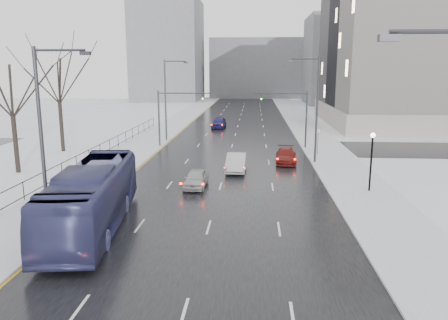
% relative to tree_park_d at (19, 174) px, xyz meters
% --- Properties ---
extents(road, '(16.00, 150.00, 0.04)m').
position_rel_tree_park_d_xyz_m(road, '(17.80, 26.00, 0.02)').
color(road, black).
rests_on(road, ground).
extents(cross_road, '(130.00, 10.00, 0.04)m').
position_rel_tree_park_d_xyz_m(cross_road, '(17.80, 14.00, 0.02)').
color(cross_road, black).
rests_on(cross_road, ground).
extents(sidewalk_left, '(5.00, 150.00, 0.16)m').
position_rel_tree_park_d_xyz_m(sidewalk_left, '(7.30, 26.00, 0.08)').
color(sidewalk_left, silver).
rests_on(sidewalk_left, ground).
extents(sidewalk_right, '(5.00, 150.00, 0.16)m').
position_rel_tree_park_d_xyz_m(sidewalk_right, '(28.30, 26.00, 0.08)').
color(sidewalk_right, silver).
rests_on(sidewalk_right, ground).
extents(park_strip, '(14.00, 150.00, 0.12)m').
position_rel_tree_park_d_xyz_m(park_strip, '(-2.20, 26.00, 0.06)').
color(park_strip, white).
rests_on(park_strip, ground).
extents(tree_park_d, '(8.75, 8.75, 12.50)m').
position_rel_tree_park_d_xyz_m(tree_park_d, '(0.00, 0.00, 0.00)').
color(tree_park_d, black).
rests_on(tree_park_d, ground).
extents(tree_park_e, '(9.45, 9.45, 13.50)m').
position_rel_tree_park_d_xyz_m(tree_park_e, '(-0.40, 10.00, 0.00)').
color(tree_park_e, black).
rests_on(tree_park_e, ground).
extents(iron_fence, '(0.06, 70.00, 1.30)m').
position_rel_tree_park_d_xyz_m(iron_fence, '(4.80, -4.00, 0.91)').
color(iron_fence, black).
rests_on(iron_fence, sidewalk_left).
extents(streetlight_r_mid, '(2.95, 0.25, 10.00)m').
position_rel_tree_park_d_xyz_m(streetlight_r_mid, '(25.97, 6.00, 5.62)').
color(streetlight_r_mid, '#2D2D33').
rests_on(streetlight_r_mid, ground).
extents(streetlight_l_near, '(2.95, 0.25, 10.00)m').
position_rel_tree_park_d_xyz_m(streetlight_l_near, '(9.63, -14.00, 5.62)').
color(streetlight_l_near, '#2D2D33').
rests_on(streetlight_l_near, ground).
extents(streetlight_l_far, '(2.95, 0.25, 10.00)m').
position_rel_tree_park_d_xyz_m(streetlight_l_far, '(9.63, 18.00, 5.62)').
color(streetlight_l_far, '#2D2D33').
rests_on(streetlight_l_far, ground).
extents(lamppost_r_mid, '(0.36, 0.36, 4.28)m').
position_rel_tree_park_d_xyz_m(lamppost_r_mid, '(28.80, -4.00, 2.94)').
color(lamppost_r_mid, black).
rests_on(lamppost_r_mid, sidewalk_right).
extents(mast_signal_right, '(6.10, 0.33, 6.50)m').
position_rel_tree_park_d_xyz_m(mast_signal_right, '(25.13, 14.00, 4.11)').
color(mast_signal_right, '#2D2D33').
rests_on(mast_signal_right, ground).
extents(mast_signal_left, '(6.10, 0.33, 6.50)m').
position_rel_tree_park_d_xyz_m(mast_signal_left, '(10.47, 14.00, 4.11)').
color(mast_signal_left, '#2D2D33').
rests_on(mast_signal_left, ground).
extents(no_uturn_sign, '(0.60, 0.06, 2.70)m').
position_rel_tree_park_d_xyz_m(no_uturn_sign, '(27.00, 10.00, 2.30)').
color(no_uturn_sign, '#2D2D33').
rests_on(no_uturn_sign, sidewalk_right).
extents(bldg_far_right, '(24.00, 20.00, 22.00)m').
position_rel_tree_park_d_xyz_m(bldg_far_right, '(45.80, 81.00, 11.00)').
color(bldg_far_right, slate).
rests_on(bldg_far_right, ground).
extents(bldg_far_left, '(18.00, 22.00, 28.00)m').
position_rel_tree_park_d_xyz_m(bldg_far_left, '(-4.20, 91.00, 14.00)').
color(bldg_far_left, slate).
rests_on(bldg_far_left, ground).
extents(bldg_far_center, '(30.00, 18.00, 18.00)m').
position_rel_tree_park_d_xyz_m(bldg_far_center, '(21.80, 106.00, 9.00)').
color(bldg_far_center, slate).
rests_on(bldg_far_center, ground).
extents(bus, '(4.58, 13.17, 3.59)m').
position_rel_tree_park_d_xyz_m(bus, '(11.29, -12.42, 1.84)').
color(bus, navy).
rests_on(bus, road).
extents(sedan_center_near, '(1.72, 3.99, 1.34)m').
position_rel_tree_park_d_xyz_m(sedan_center_near, '(15.96, -3.44, 0.71)').
color(sedan_center_near, '#A3A3A7').
rests_on(sedan_center_near, road).
extents(sedan_right_near, '(1.78, 4.83, 1.58)m').
position_rel_tree_park_d_xyz_m(sedan_right_near, '(18.81, 2.17, 0.83)').
color(sedan_right_near, '#A9A7AC').
rests_on(sedan_right_near, road).
extents(sedan_right_far, '(2.23, 4.88, 1.38)m').
position_rel_tree_park_d_xyz_m(sedan_right_far, '(23.44, 5.93, 0.73)').
color(sedan_right_far, maroon).
rests_on(sedan_right_far, road).
extents(sedan_center_far, '(2.20, 4.89, 1.63)m').
position_rel_tree_park_d_xyz_m(sedan_center_far, '(15.00, 30.77, 0.86)').
color(sedan_center_far, navy).
rests_on(sedan_center_far, road).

